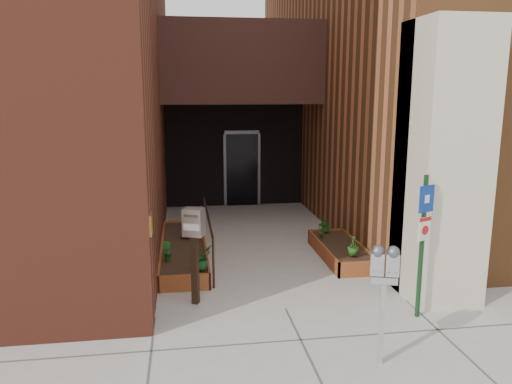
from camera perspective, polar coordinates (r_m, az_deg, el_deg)
name	(u,v)px	position (r m, az deg, el deg)	size (l,w,h in m)	color
ground	(286,309)	(7.98, 3.40, -13.18)	(80.00, 80.00, 0.00)	#9E9991
architecture	(229,28)	(14.14, -3.15, 18.22)	(20.00, 14.60, 10.00)	maroon
planter_left	(184,251)	(10.30, -8.27, -6.70)	(0.90, 3.60, 0.30)	brown
planter_right	(341,251)	(10.31, 9.66, -6.72)	(0.80, 2.20, 0.30)	brown
handrail	(208,222)	(10.09, -5.53, -3.38)	(0.04, 3.34, 0.90)	black
parking_meter	(384,273)	(6.26, 14.45, -8.96)	(0.36, 0.22, 1.53)	#A9A9AB
sign_post	(423,232)	(7.64, 18.59, -4.31)	(0.28, 0.14, 2.16)	#153B1A
payment_dropbox	(194,236)	(7.83, -7.09, -4.97)	(0.37, 0.33, 1.56)	black
shrub_left_a	(201,257)	(8.75, -6.29, -7.43)	(0.37, 0.37, 0.41)	#17531D
shrub_left_b	(167,251)	(9.30, -10.15, -6.62)	(0.18, 0.18, 0.33)	#1A5C1C
shrub_left_c	(186,228)	(10.61, -7.97, -4.13)	(0.21, 0.21, 0.38)	#245017
shrub_left_d	(188,219)	(11.31, -7.80, -3.09)	(0.21, 0.21, 0.39)	#2C621C
shrub_right_a	(353,245)	(9.55, 11.06, -6.01)	(0.21, 0.21, 0.38)	#265919
shrub_right_b	(322,229)	(10.65, 7.51, -4.20)	(0.17, 0.17, 0.33)	#235718
shrub_right_c	(325,225)	(11.02, 7.94, -3.73)	(0.27, 0.27, 0.30)	#1D5B1A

